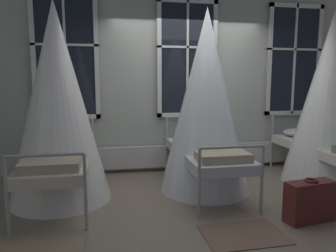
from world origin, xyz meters
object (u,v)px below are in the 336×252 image
at_px(cot_second, 206,104).
at_px(suitcase_dark, 310,201).
at_px(cot_third, 330,100).
at_px(cot_first, 58,106).

relative_size(cot_second, suitcase_dark, 4.22).
distance_m(cot_third, suitcase_dark, 1.88).
bearing_deg(cot_first, cot_third, -90.19).
height_order(cot_first, cot_second, cot_first).
xyz_separation_m(cot_second, cot_third, (1.87, -0.01, 0.03)).
bearing_deg(cot_third, suitcase_dark, 138.64).
relative_size(cot_first, suitcase_dark, 4.25).
distance_m(cot_second, suitcase_dark, 1.75).
bearing_deg(cot_second, suitcase_dark, -146.63).
bearing_deg(suitcase_dark, cot_third, 38.82).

